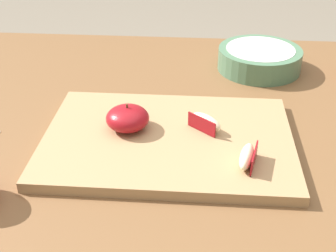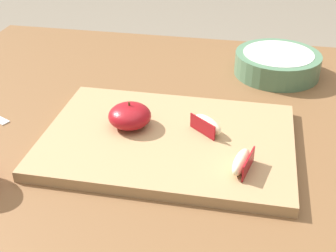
{
  "view_description": "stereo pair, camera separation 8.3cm",
  "coord_description": "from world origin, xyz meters",
  "px_view_note": "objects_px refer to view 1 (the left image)",
  "views": [
    {
      "loc": [
        0.08,
        -0.79,
        1.2
      ],
      "look_at": [
        0.02,
        -0.09,
        0.77
      ],
      "focal_mm": 49.38,
      "sensor_mm": 36.0,
      "label": 1
    },
    {
      "loc": [
        0.16,
        -0.78,
        1.2
      ],
      "look_at": [
        0.02,
        -0.09,
        0.77
      ],
      "focal_mm": 49.38,
      "sensor_mm": 36.0,
      "label": 2
    }
  ],
  "objects_px": {
    "apple_half_skin_up": "(128,118)",
    "ceramic_fruit_bowl": "(260,58)",
    "cutting_board": "(168,140)",
    "apple_wedge_near_knife": "(205,122)",
    "apple_wedge_left": "(247,157)"
  },
  "relations": [
    {
      "from": "cutting_board",
      "to": "apple_wedge_near_knife",
      "type": "bearing_deg",
      "value": 21.78
    },
    {
      "from": "apple_wedge_left",
      "to": "ceramic_fruit_bowl",
      "type": "xyz_separation_m",
      "value": [
        0.06,
        0.43,
        -0.01
      ]
    },
    {
      "from": "apple_wedge_near_knife",
      "to": "apple_half_skin_up",
      "type": "bearing_deg",
      "value": -176.81
    },
    {
      "from": "cutting_board",
      "to": "ceramic_fruit_bowl",
      "type": "xyz_separation_m",
      "value": [
        0.2,
        0.35,
        0.02
      ]
    },
    {
      "from": "apple_wedge_left",
      "to": "ceramic_fruit_bowl",
      "type": "relative_size",
      "value": 0.36
    },
    {
      "from": "apple_half_skin_up",
      "to": "ceramic_fruit_bowl",
      "type": "distance_m",
      "value": 0.43
    },
    {
      "from": "cutting_board",
      "to": "apple_half_skin_up",
      "type": "relative_size",
      "value": 5.64
    },
    {
      "from": "apple_half_skin_up",
      "to": "ceramic_fruit_bowl",
      "type": "relative_size",
      "value": 0.4
    },
    {
      "from": "ceramic_fruit_bowl",
      "to": "apple_wedge_left",
      "type": "bearing_deg",
      "value": -97.92
    },
    {
      "from": "apple_wedge_left",
      "to": "ceramic_fruit_bowl",
      "type": "distance_m",
      "value": 0.43
    },
    {
      "from": "apple_wedge_near_knife",
      "to": "apple_wedge_left",
      "type": "relative_size",
      "value": 0.93
    },
    {
      "from": "apple_half_skin_up",
      "to": "apple_wedge_near_knife",
      "type": "bearing_deg",
      "value": 3.19
    },
    {
      "from": "apple_half_skin_up",
      "to": "apple_wedge_left",
      "type": "height_order",
      "value": "apple_half_skin_up"
    },
    {
      "from": "cutting_board",
      "to": "apple_wedge_near_knife",
      "type": "distance_m",
      "value": 0.08
    },
    {
      "from": "cutting_board",
      "to": "apple_wedge_near_knife",
      "type": "relative_size",
      "value": 6.79
    }
  ]
}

